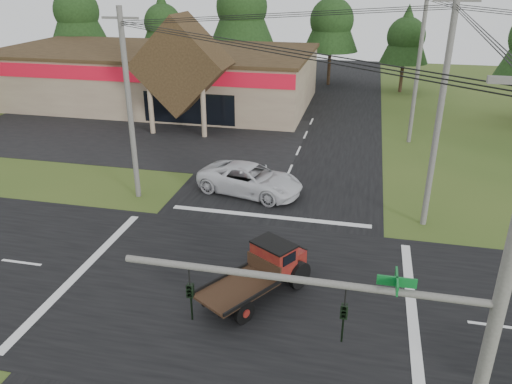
# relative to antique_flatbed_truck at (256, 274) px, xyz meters

# --- Properties ---
(ground) EXTENTS (120.00, 120.00, 0.00)m
(ground) POSITION_rel_antique_flatbed_truck_xyz_m (-0.90, 0.15, -1.05)
(ground) COLOR #364F1C
(ground) RESTS_ON ground
(road_ns) EXTENTS (12.00, 120.00, 0.02)m
(road_ns) POSITION_rel_antique_flatbed_truck_xyz_m (-0.90, 0.15, -1.04)
(road_ns) COLOR black
(road_ns) RESTS_ON ground
(road_ew) EXTENTS (120.00, 12.00, 0.02)m
(road_ew) POSITION_rel_antique_flatbed_truck_xyz_m (-0.90, 0.15, -1.04)
(road_ew) COLOR black
(road_ew) RESTS_ON ground
(parking_apron) EXTENTS (28.00, 14.00, 0.02)m
(parking_apron) POSITION_rel_antique_flatbed_truck_xyz_m (-14.90, 19.15, -1.04)
(parking_apron) COLOR black
(parking_apron) RESTS_ON ground
(cvs_building) EXTENTS (30.40, 18.20, 9.19)m
(cvs_building) POSITION_rel_antique_flatbed_truck_xyz_m (-16.61, 29.72, 1.73)
(cvs_building) COLOR #8B725E
(cvs_building) RESTS_ON ground
(traffic_signal_mast) EXTENTS (8.12, 0.24, 7.00)m
(traffic_signal_mast) POSITION_rel_antique_flatbed_truck_xyz_m (4.91, -7.35, 3.37)
(traffic_signal_mast) COLOR #595651
(traffic_signal_mast) RESTS_ON ground
(utility_pole_nr) EXTENTS (2.00, 0.30, 11.00)m
(utility_pole_nr) POSITION_rel_antique_flatbed_truck_xyz_m (6.60, -7.35, 4.59)
(utility_pole_nr) COLOR #595651
(utility_pole_nr) RESTS_ON ground
(utility_pole_nw) EXTENTS (2.00, 0.30, 10.50)m
(utility_pole_nw) POSITION_rel_antique_flatbed_truck_xyz_m (-8.90, 8.15, 4.33)
(utility_pole_nw) COLOR #595651
(utility_pole_nw) RESTS_ON ground
(utility_pole_ne) EXTENTS (2.00, 0.30, 11.50)m
(utility_pole_ne) POSITION_rel_antique_flatbed_truck_xyz_m (7.10, 8.15, 4.84)
(utility_pole_ne) COLOR #595651
(utility_pole_ne) RESTS_ON ground
(utility_pole_n) EXTENTS (2.00, 0.30, 11.20)m
(utility_pole_n) POSITION_rel_antique_flatbed_truck_xyz_m (7.10, 22.15, 4.69)
(utility_pole_n) COLOR #595651
(utility_pole_n) RESTS_ON ground
(tree_row_a) EXTENTS (6.72, 6.72, 12.12)m
(tree_row_a) POSITION_rel_antique_flatbed_truck_xyz_m (-30.90, 40.15, 7.00)
(tree_row_a) COLOR #332316
(tree_row_a) RESTS_ON ground
(tree_row_b) EXTENTS (5.60, 5.60, 10.10)m
(tree_row_b) POSITION_rel_antique_flatbed_truck_xyz_m (-20.90, 42.15, 5.65)
(tree_row_b) COLOR #332316
(tree_row_b) RESTS_ON ground
(tree_row_c) EXTENTS (7.28, 7.28, 13.13)m
(tree_row_c) POSITION_rel_antique_flatbed_truck_xyz_m (-10.90, 41.15, 7.67)
(tree_row_c) COLOR #332316
(tree_row_c) RESTS_ON ground
(tree_row_d) EXTENTS (6.16, 6.16, 11.11)m
(tree_row_d) POSITION_rel_antique_flatbed_truck_xyz_m (-0.90, 42.15, 6.32)
(tree_row_d) COLOR #332316
(tree_row_d) RESTS_ON ground
(tree_row_e) EXTENTS (5.04, 5.04, 9.09)m
(tree_row_e) POSITION_rel_antique_flatbed_truck_xyz_m (7.10, 40.15, 4.98)
(tree_row_e) COLOR #332316
(tree_row_e) RESTS_ON ground
(antique_flatbed_truck) EXTENTS (4.31, 5.29, 2.11)m
(antique_flatbed_truck) POSITION_rel_antique_flatbed_truck_xyz_m (0.00, 0.00, 0.00)
(antique_flatbed_truck) COLOR #5E0D12
(antique_flatbed_truck) RESTS_ON ground
(white_pickup) EXTENTS (6.71, 4.27, 1.72)m
(white_pickup) POSITION_rel_antique_flatbed_truck_xyz_m (-2.60, 10.04, -0.19)
(white_pickup) COLOR silver
(white_pickup) RESTS_ON ground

